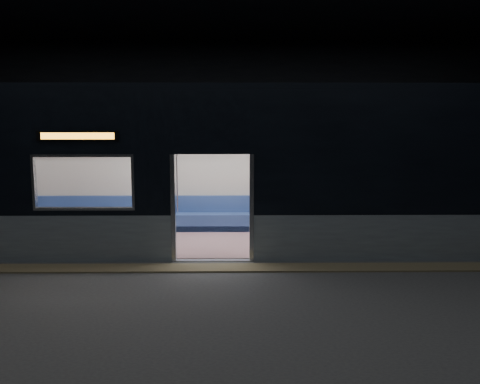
{
  "coord_description": "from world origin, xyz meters",
  "views": [
    {
      "loc": [
        0.41,
        -8.38,
        2.7
      ],
      "look_at": [
        0.54,
        2.3,
        1.16
      ],
      "focal_mm": 38.0,
      "sensor_mm": 36.0,
      "label": 1
    }
  ],
  "objects": [
    {
      "name": "station_floor",
      "position": [
        0.0,
        0.0,
        -0.01
      ],
      "size": [
        24.0,
        14.0,
        0.01
      ],
      "primitive_type": "cube",
      "color": "#47494C",
      "rests_on": "ground"
    },
    {
      "name": "station_envelope",
      "position": [
        0.0,
        0.0,
        3.66
      ],
      "size": [
        24.0,
        14.0,
        5.0
      ],
      "color": "black",
      "rests_on": "station_floor"
    },
    {
      "name": "tactile_strip",
      "position": [
        0.0,
        0.55,
        0.01
      ],
      "size": [
        22.8,
        0.5,
        0.03
      ],
      "primitive_type": "cube",
      "color": "#8C7F59",
      "rests_on": "station_floor"
    },
    {
      "name": "metro_car",
      "position": [
        -0.0,
        2.54,
        1.85
      ],
      "size": [
        18.0,
        3.04,
        3.35
      ],
      "color": "#93A5AF",
      "rests_on": "station_floor"
    },
    {
      "name": "passenger",
      "position": [
        1.35,
        3.55,
        0.84
      ],
      "size": [
        0.47,
        0.78,
        1.48
      ],
      "rotation": [
        0.0,
        0.0,
        0.13
      ],
      "color": "black",
      "rests_on": "metro_car"
    },
    {
      "name": "handbag",
      "position": [
        1.38,
        3.29,
        0.71
      ],
      "size": [
        0.42,
        0.4,
        0.17
      ],
      "primitive_type": "cube",
      "rotation": [
        0.0,
        0.0,
        -0.42
      ],
      "color": "black",
      "rests_on": "passenger"
    },
    {
      "name": "transit_map",
      "position": [
        2.52,
        3.85,
        1.51
      ],
      "size": [
        1.12,
        0.03,
        0.73
      ],
      "primitive_type": "cube",
      "color": "white",
      "rests_on": "metro_car"
    }
  ]
}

